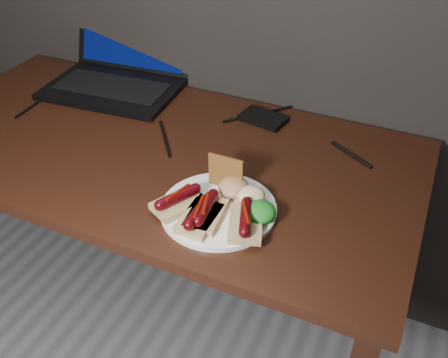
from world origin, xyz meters
The scene contains 13 objects.
desk centered at (0.00, 1.38, 0.66)m, with size 1.40×0.70×0.75m.
laptop centered at (-0.29, 1.66, 0.80)m, with size 0.44×0.39×0.25m.
hard_drive centered at (0.22, 1.63, 0.76)m, with size 0.13×0.08×0.02m, color black.
desk_cables centered at (0.03, 1.52, 0.75)m, with size 1.01×0.40×0.01m.
plate centered at (0.27, 1.21, 0.76)m, with size 0.26×0.26×0.01m, color white.
bread_sausage_left centered at (0.19, 1.18, 0.78)m, with size 0.11×0.13×0.04m.
bread_sausage_center centered at (0.26, 1.17, 0.78)m, with size 0.08×0.12×0.04m.
bread_sausage_right centered at (0.35, 1.18, 0.78)m, with size 0.10×0.13×0.04m.
bread_sausage_extra centered at (0.26, 1.15, 0.78)m, with size 0.07×0.12×0.04m.
crispbread centered at (0.26, 1.29, 0.80)m, with size 0.09×0.01×0.09m, color #946028.
salad_greens centered at (0.37, 1.22, 0.78)m, with size 0.07×0.07×0.04m, color #115815.
salsa_mound centered at (0.28, 1.27, 0.78)m, with size 0.07×0.07×0.04m, color #9D2C0F.
coleslaw_mound centered at (0.33, 1.26, 0.78)m, with size 0.06×0.06×0.04m, color #ECE7CC.
Camera 1 is at (0.64, 0.44, 1.48)m, focal length 40.00 mm.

